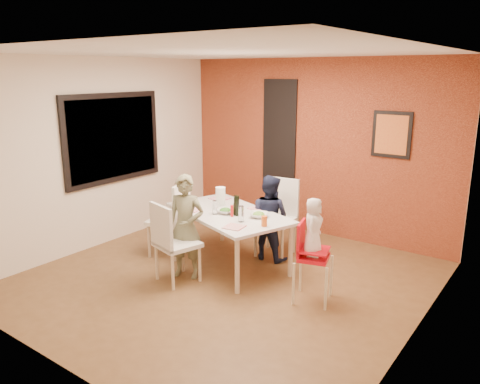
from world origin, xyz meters
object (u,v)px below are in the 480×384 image
Objects in this scene: child_far at (269,217)px; toddler at (313,227)px; dining_table at (228,217)px; high_chair at (310,254)px; paper_towel_roll at (221,198)px; chair_left at (174,215)px; child_near at (186,227)px; wine_bottle at (236,206)px; chair_near at (171,239)px; chair_far at (278,212)px.

toddler reaches higher than child_far.
high_chair reaches higher than dining_table.
paper_towel_roll reaches higher than dining_table.
child_far reaches higher than high_chair.
child_near reaches higher than chair_left.
wine_bottle is (-1.17, 0.23, 0.30)m from high_chair.
paper_towel_roll reaches higher than chair_near.
chair_left is 1.02m from wine_bottle.
paper_towel_roll reaches higher than wine_bottle.
paper_towel_roll is (-0.18, 0.06, 0.21)m from dining_table.
chair_left is at bearing 71.64° from high_chair.
paper_towel_roll is at bearing 160.77° from dining_table.
paper_towel_roll reaches higher than high_chair.
chair_far is 1.44m from high_chair.
child_far is (1.13, 0.67, 0.01)m from chair_left.
chair_far reaches higher than paper_towel_roll.
chair_far reaches higher than chair_left.
child_near is (-0.18, -0.62, -0.00)m from dining_table.
wine_bottle is at bearing 62.91° from high_chair.
dining_table is 1.41m from toddler.
child_far is 1.80× the size of toddler.
high_chair is 1.40× the size of toddler.
high_chair is 1.23m from wine_bottle.
toddler is 2.22× the size of paper_towel_roll.
paper_towel_roll is (-0.35, 0.12, 0.02)m from wine_bottle.
chair_far reaches higher than wine_bottle.
wine_bottle is 0.38m from paper_towel_roll.
chair_left is 0.89× the size of child_far.
chair_near is at bearing 94.35° from high_chair.
dining_table is 1.83× the size of chair_far.
child_far reaches higher than paper_towel_roll.
paper_towel_roll is at bearing 69.47° from child_near.
dining_table is 1.49× the size of child_near.
paper_towel_roll is (-0.50, -0.66, 0.27)m from chair_far.
chair_left is 1.14× the size of high_chair.
chair_near is 0.89m from chair_left.
toddler is 2.48× the size of wine_bottle.
dining_table is at bearing 87.35° from chair_left.
high_chair is at bearing -11.07° from wine_bottle.
chair_near is at bearing -114.79° from chair_far.
high_chair is at bearing -8.05° from child_near.
child_near is 1.21m from child_far.
chair_left is 0.74m from child_near.
child_near reaches higher than paper_towel_roll.
chair_far is 1.47m from toddler.
toddler is (1.57, 0.59, 0.30)m from chair_near.
toddler is at bearing -76.65° from high_chair.
chair_left is 0.80× the size of child_near.
child_far is at bearing 54.68° from dining_table.
wine_bottle is at bearing 72.52° from child_far.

